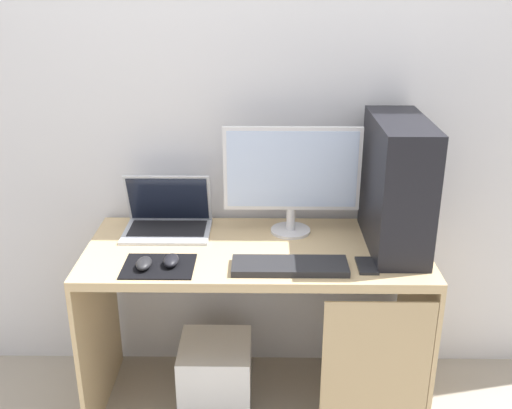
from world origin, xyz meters
TOP-DOWN VIEW (x-y plane):
  - ground_plane at (0.00, 0.00)m, footprint 8.00×8.00m
  - wall_back at (0.00, 0.33)m, footprint 4.00×0.05m
  - desk at (0.02, -0.01)m, footprint 1.33×0.59m
  - pc_tower at (0.53, 0.03)m, footprint 0.20×0.48m
  - monitor at (0.14, 0.14)m, footprint 0.54×0.16m
  - laptop at (-0.37, 0.16)m, footprint 0.35×0.24m
  - keyboard at (0.12, -0.18)m, footprint 0.42×0.14m
  - mousepad at (-0.35, -0.17)m, footprint 0.26×0.20m
  - mouse_left at (-0.31, -0.16)m, footprint 0.06×0.10m
  - mouse_right at (-0.40, -0.18)m, footprint 0.06×0.10m
  - cell_phone at (0.41, -0.16)m, footprint 0.07×0.13m
  - subwoofer at (-0.17, -0.01)m, footprint 0.30×0.30m

SIDE VIEW (x-z plane):
  - ground_plane at x=0.00m, z-range 0.00..0.00m
  - subwoofer at x=-0.17m, z-range 0.00..0.30m
  - desk at x=0.02m, z-range 0.21..0.96m
  - mousepad at x=-0.35m, z-range 0.74..0.75m
  - cell_phone at x=0.41m, z-range 0.74..0.75m
  - keyboard at x=0.12m, z-range 0.74..0.77m
  - mouse_left at x=-0.31m, z-range 0.75..0.78m
  - mouse_right at x=-0.40m, z-range 0.75..0.78m
  - laptop at x=-0.37m, z-range 0.67..0.91m
  - monitor at x=0.14m, z-range 0.77..1.21m
  - pc_tower at x=0.53m, z-range 0.74..1.24m
  - wall_back at x=0.00m, z-range 0.00..2.60m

